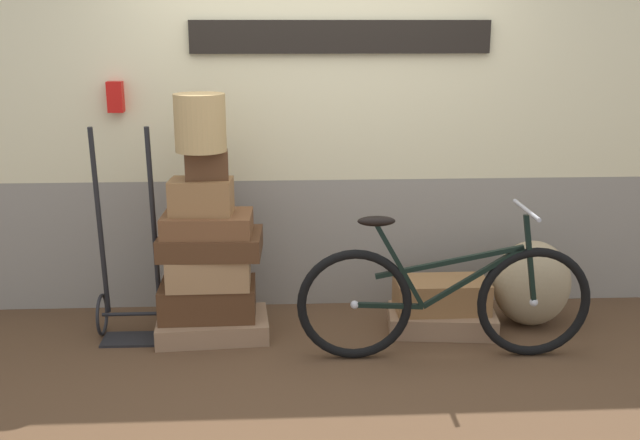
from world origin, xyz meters
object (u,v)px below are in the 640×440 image
at_px(suitcase_0, 213,326).
at_px(suitcase_2, 209,271).
at_px(suitcase_1, 208,299).
at_px(burlap_sack, 532,283).
at_px(suitcase_7, 442,321).
at_px(suitcase_8, 441,295).
at_px(suitcase_3, 211,244).
at_px(suitcase_5, 201,197).
at_px(suitcase_4, 208,224).
at_px(luggage_trolley, 130,287).
at_px(bicycle, 444,300).
at_px(wicker_basket, 200,123).
at_px(suitcase_6, 207,165).

relative_size(suitcase_0, suitcase_2, 1.37).
relative_size(suitcase_1, burlap_sack, 1.05).
relative_size(suitcase_0, suitcase_7, 1.02).
height_order(suitcase_8, burlap_sack, burlap_sack).
relative_size(suitcase_0, suitcase_8, 1.17).
bearing_deg(suitcase_0, suitcase_3, 77.89).
bearing_deg(suitcase_1, suitcase_5, -124.04).
height_order(suitcase_3, suitcase_8, suitcase_3).
bearing_deg(suitcase_1, suitcase_2, -69.21).
distance_m(suitcase_3, suitcase_4, 0.14).
relative_size(suitcase_5, burlap_sack, 0.66).
relative_size(suitcase_3, suitcase_7, 0.92).
bearing_deg(luggage_trolley, suitcase_0, -4.46).
bearing_deg(suitcase_4, suitcase_2, -87.37).
xyz_separation_m(suitcase_8, bicycle, (-0.08, -0.41, 0.13)).
relative_size(suitcase_0, suitcase_4, 1.28).
xyz_separation_m(suitcase_1, suitcase_8, (1.51, -0.00, 0.00)).
bearing_deg(suitcase_0, suitcase_1, 125.16).
height_order(suitcase_4, suitcase_7, suitcase_4).
height_order(suitcase_3, wicker_basket, wicker_basket).
xyz_separation_m(burlap_sack, bicycle, (-0.69, -0.47, 0.08)).
relative_size(suitcase_1, suitcase_2, 1.17).
distance_m(suitcase_6, wicker_basket, 0.26).
height_order(suitcase_5, luggage_trolley, luggage_trolley).
distance_m(suitcase_0, suitcase_5, 0.86).
xyz_separation_m(suitcase_1, suitcase_2, (0.02, -0.04, 0.21)).
relative_size(wicker_basket, luggage_trolley, 0.25).
bearing_deg(bicycle, suitcase_8, 79.27).
bearing_deg(wicker_basket, suitcase_6, 31.59).
bearing_deg(bicycle, suitcase_2, 165.27).
height_order(suitcase_1, suitcase_3, suitcase_3).
distance_m(suitcase_3, luggage_trolley, 0.59).
distance_m(suitcase_6, bicycle, 1.65).
relative_size(suitcase_1, suitcase_5, 1.59).
distance_m(suitcase_5, burlap_sack, 2.23).
bearing_deg(suitcase_8, burlap_sack, 5.07).
relative_size(suitcase_4, burlap_sack, 0.96).
distance_m(suitcase_2, bicycle, 1.47).
bearing_deg(suitcase_7, bicycle, -95.75).
distance_m(suitcase_0, suitcase_8, 1.50).
bearing_deg(suitcase_7, suitcase_8, 101.07).
xyz_separation_m(suitcase_1, luggage_trolley, (-0.49, 0.01, 0.09)).
distance_m(suitcase_7, suitcase_8, 0.17).
bearing_deg(suitcase_6, wicker_basket, -153.21).
height_order(suitcase_6, wicker_basket, wicker_basket).
height_order(suitcase_1, wicker_basket, wicker_basket).
height_order(suitcase_2, wicker_basket, wicker_basket).
bearing_deg(suitcase_4, suitcase_7, 0.76).
relative_size(suitcase_6, wicker_basket, 0.75).
distance_m(suitcase_3, bicycle, 1.48).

